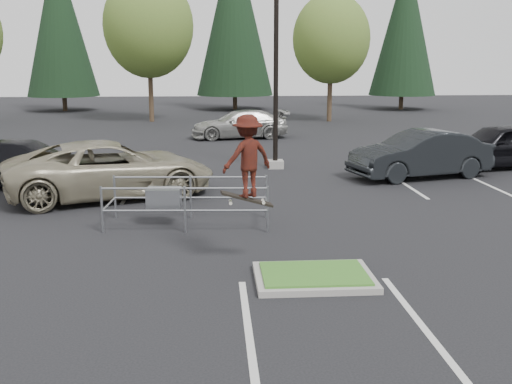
{
  "coord_description": "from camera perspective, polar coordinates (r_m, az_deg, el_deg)",
  "views": [
    {
      "loc": [
        -1.83,
        -10.48,
        4.02
      ],
      "look_at": [
        -0.98,
        1.5,
        1.38
      ],
      "focal_mm": 42.0,
      "sensor_mm": 36.0,
      "label": 1
    }
  ],
  "objects": [
    {
      "name": "ground",
      "position": [
        11.37,
        5.54,
        -8.38
      ],
      "size": [
        120.0,
        120.0,
        0.0
      ],
      "primitive_type": "plane",
      "color": "black",
      "rests_on": "ground"
    },
    {
      "name": "grass_median",
      "position": [
        11.35,
        5.55,
        -8.01
      ],
      "size": [
        2.2,
        1.6,
        0.16
      ],
      "color": "gray",
      "rests_on": "ground"
    },
    {
      "name": "stall_lines",
      "position": [
        16.99,
        -2.33,
        -1.3
      ],
      "size": [
        22.62,
        17.6,
        0.01
      ],
      "color": "silver",
      "rests_on": "ground"
    },
    {
      "name": "light_pole",
      "position": [
        22.61,
        1.92,
        13.75
      ],
      "size": [
        0.7,
        0.6,
        10.12
      ],
      "color": "gray",
      "rests_on": "ground"
    },
    {
      "name": "decid_b",
      "position": [
        41.27,
        -10.21,
        15.01
      ],
      "size": [
        5.89,
        5.89,
        9.64
      ],
      "color": "#38281C",
      "rests_on": "ground"
    },
    {
      "name": "decid_c",
      "position": [
        41.08,
        7.14,
        14.02
      ],
      "size": [
        5.12,
        5.12,
        8.38
      ],
      "color": "#38281C",
      "rests_on": "ground"
    },
    {
      "name": "conif_a",
      "position": [
        52.02,
        -18.23,
        15.19
      ],
      "size": [
        5.72,
        5.72,
        13.0
      ],
      "color": "#38281C",
      "rests_on": "ground"
    },
    {
      "name": "conif_b",
      "position": [
        51.15,
        -2.08,
        16.68
      ],
      "size": [
        6.38,
        6.38,
        14.5
      ],
      "color": "#38281C",
      "rests_on": "ground"
    },
    {
      "name": "conif_c",
      "position": [
        52.5,
        14.0,
        15.13
      ],
      "size": [
        5.5,
        5.5,
        12.5
      ],
      "color": "#38281C",
      "rests_on": "ground"
    },
    {
      "name": "cart_corral",
      "position": [
        14.99,
        -8.23,
        -0.5
      ],
      "size": [
        4.07,
        1.68,
        1.13
      ],
      "rotation": [
        0.0,
        0.0,
        -0.06
      ],
      "color": "#919499",
      "rests_on": "ground"
    },
    {
      "name": "skateboarder",
      "position": [
        11.64,
        -0.89,
        3.38
      ],
      "size": [
        1.2,
        1.01,
        1.83
      ],
      "rotation": [
        0.0,
        0.0,
        3.62
      ],
      "color": "black",
      "rests_on": "ground"
    },
    {
      "name": "car_l_tan",
      "position": [
        18.38,
        -13.9,
        2.1
      ],
      "size": [
        6.72,
        4.66,
        1.7
      ],
      "primitive_type": "imported",
      "rotation": [
        0.0,
        0.0,
        1.9
      ],
      "color": "gray",
      "rests_on": "ground"
    },
    {
      "name": "car_l_black",
      "position": [
        20.88,
        -21.2,
        2.55
      ],
      "size": [
        5.42,
        2.68,
        1.51
      ],
      "primitive_type": "imported",
      "rotation": [
        0.0,
        0.0,
        1.46
      ],
      "color": "black",
      "rests_on": "ground"
    },
    {
      "name": "car_r_charc",
      "position": [
        21.72,
        15.38,
        3.48
      ],
      "size": [
        5.28,
        3.01,
        1.65
      ],
      "primitive_type": "imported",
      "rotation": [
        0.0,
        0.0,
        4.98
      ],
      "color": "black",
      "rests_on": "ground"
    },
    {
      "name": "car_r_black",
      "position": [
        24.75,
        22.28,
        4.12
      ],
      "size": [
        5.3,
        2.94,
        1.71
      ],
      "primitive_type": "imported",
      "rotation": [
        0.0,
        0.0,
        4.91
      ],
      "color": "black",
      "rests_on": "ground"
    },
    {
      "name": "car_far_silver",
      "position": [
        31.81,
        -1.51,
        6.47
      ],
      "size": [
        5.33,
        2.75,
        1.48
      ],
      "primitive_type": "imported",
      "rotation": [
        0.0,
        0.0,
        4.85
      ],
      "color": "#9D9D98",
      "rests_on": "ground"
    }
  ]
}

